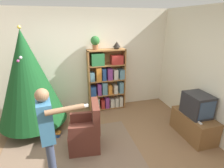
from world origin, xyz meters
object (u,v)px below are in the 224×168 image
at_px(bookshelf, 106,82).
at_px(television, 197,105).
at_px(potted_plant, 95,42).
at_px(standing_person, 48,131).
at_px(christmas_tree, 28,78).
at_px(armchair, 86,132).
at_px(table_lamp, 117,45).

distance_m(bookshelf, television, 2.23).
relative_size(bookshelf, potted_plant, 4.95).
distance_m(bookshelf, standing_person, 2.46).
xyz_separation_m(christmas_tree, standing_person, (0.45, -1.57, -0.29)).
xyz_separation_m(bookshelf, armchair, (-0.75, -1.45, -0.46)).
bearing_deg(table_lamp, armchair, -125.32).
bearing_deg(christmas_tree, bookshelf, 15.79).
relative_size(armchair, standing_person, 0.61).
relative_size(armchair, potted_plant, 2.80).
bearing_deg(potted_plant, christmas_tree, -161.46).
bearing_deg(potted_plant, table_lamp, -0.00).
bearing_deg(table_lamp, christmas_tree, -166.15).
distance_m(television, potted_plant, 2.65).
height_order(television, armchair, television).
xyz_separation_m(standing_person, table_lamp, (1.61, 2.08, 0.84)).
relative_size(television, table_lamp, 2.61).
bearing_deg(bookshelf, table_lamp, 1.14).
distance_m(christmas_tree, table_lamp, 2.19).
height_order(standing_person, potted_plant, potted_plant).
xyz_separation_m(armchair, table_lamp, (1.03, 1.45, 1.41)).
xyz_separation_m(bookshelf, standing_person, (-1.32, -2.08, 0.11)).
height_order(armchair, table_lamp, table_lamp).
distance_m(television, armchair, 2.26).
bearing_deg(potted_plant, armchair, -108.46).
relative_size(bookshelf, christmas_tree, 0.73).
xyz_separation_m(bookshelf, christmas_tree, (-1.78, -0.50, 0.41)).
height_order(christmas_tree, table_lamp, christmas_tree).
bearing_deg(armchair, bookshelf, 158.77).
distance_m(television, standing_person, 2.82).
bearing_deg(armchair, table_lamp, 150.73).
height_order(television, table_lamp, table_lamp).
distance_m(bookshelf, christmas_tree, 1.89).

